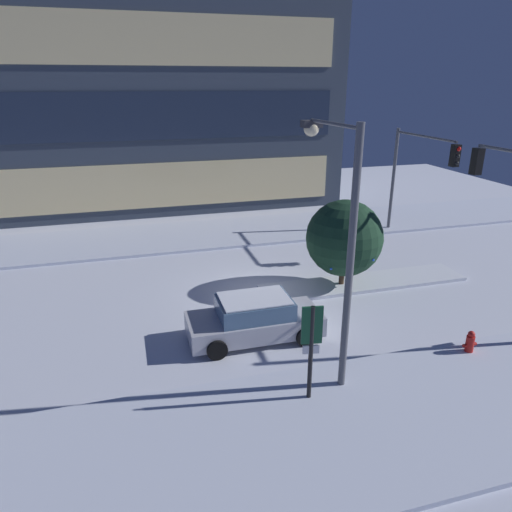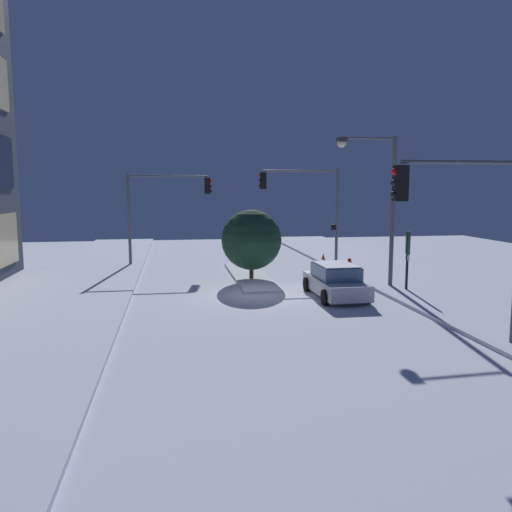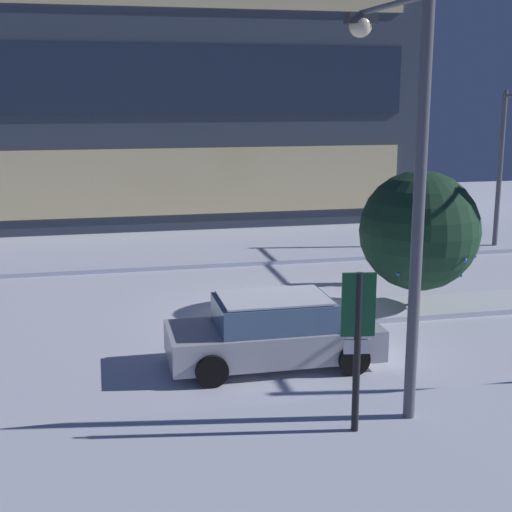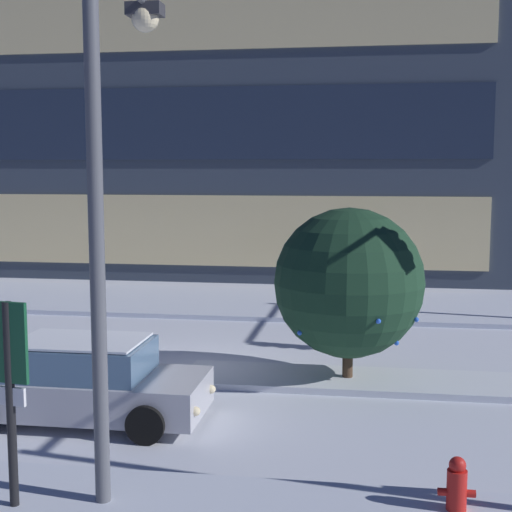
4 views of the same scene
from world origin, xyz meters
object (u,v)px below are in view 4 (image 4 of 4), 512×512
at_px(street_lamp_arched, 114,151).
at_px(car_near, 82,382).
at_px(fire_hydrant, 457,490).
at_px(parking_info_sign, 10,380).
at_px(decorated_tree_median, 349,283).

bearing_deg(street_lamp_arched, car_near, 30.01).
bearing_deg(fire_hydrant, parking_info_sign, -172.58).
bearing_deg(car_near, fire_hydrant, -24.74).
relative_size(street_lamp_arched, fire_hydrant, 8.53).
xyz_separation_m(car_near, parking_info_sign, (0.51, -3.61, 1.11)).
xyz_separation_m(street_lamp_arched, decorated_tree_median, (3.08, 5.53, -2.62)).
height_order(car_near, parking_info_sign, parking_info_sign).
bearing_deg(parking_info_sign, car_near, 17.07).
height_order(street_lamp_arched, parking_info_sign, street_lamp_arched).
bearing_deg(street_lamp_arched, decorated_tree_median, -31.67).
bearing_deg(street_lamp_arched, fire_hydrant, -97.40).
distance_m(car_near, fire_hydrant, 6.86).
xyz_separation_m(car_near, street_lamp_arched, (1.58, -2.47, 4.06)).
relative_size(street_lamp_arched, parking_info_sign, 2.55).
height_order(fire_hydrant, decorated_tree_median, decorated_tree_median).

